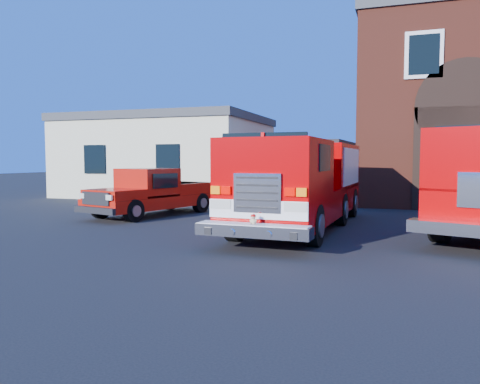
% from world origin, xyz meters
% --- Properties ---
extents(ground, '(100.00, 100.00, 0.00)m').
position_xyz_m(ground, '(0.00, 0.00, 0.00)').
color(ground, black).
rests_on(ground, ground).
extents(side_building, '(10.20, 8.20, 4.35)m').
position_xyz_m(side_building, '(-9.00, 13.00, 2.20)').
color(side_building, beige).
rests_on(side_building, ground).
extents(fire_engine, '(2.74, 8.54, 2.60)m').
position_xyz_m(fire_engine, '(0.54, 2.88, 1.35)').
color(fire_engine, black).
rests_on(fire_engine, ground).
extents(pickup_truck, '(3.16, 5.41, 1.67)m').
position_xyz_m(pickup_truck, '(-5.08, 4.13, 0.79)').
color(pickup_truck, black).
rests_on(pickup_truck, ground).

